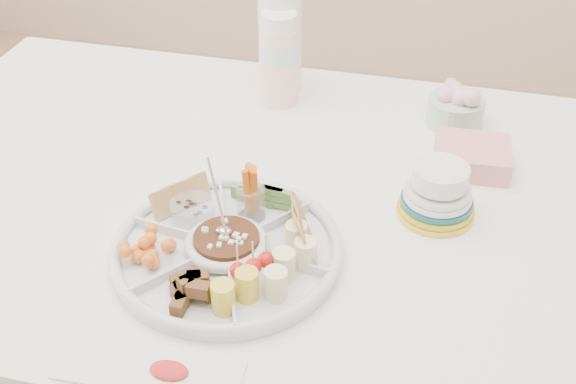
% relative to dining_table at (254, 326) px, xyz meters
% --- Properties ---
extents(dining_table, '(1.52, 1.02, 0.76)m').
position_rel_dining_table_xyz_m(dining_table, '(0.00, 0.00, 0.00)').
color(dining_table, white).
rests_on(dining_table, floor).
extents(party_tray, '(0.43, 0.43, 0.04)m').
position_rel_dining_table_xyz_m(party_tray, '(0.02, -0.20, 0.40)').
color(party_tray, silver).
rests_on(party_tray, dining_table).
extents(bean_dip, '(0.12, 0.12, 0.04)m').
position_rel_dining_table_xyz_m(bean_dip, '(0.02, -0.20, 0.41)').
color(bean_dip, '#38190F').
rests_on(bean_dip, party_tray).
extents(tortillas, '(0.12, 0.12, 0.06)m').
position_rel_dining_table_xyz_m(tortillas, '(0.14, -0.15, 0.42)').
color(tortillas, olive).
rests_on(tortillas, party_tray).
extents(carrot_cucumber, '(0.11, 0.11, 0.09)m').
position_rel_dining_table_xyz_m(carrot_cucumber, '(0.04, -0.07, 0.44)').
color(carrot_cucumber, '#CC6017').
rests_on(carrot_cucumber, party_tray).
extents(pita_raisins, '(0.12, 0.12, 0.06)m').
position_rel_dining_table_xyz_m(pita_raisins, '(-0.08, -0.11, 0.42)').
color(pita_raisins, '#EACC84').
rests_on(pita_raisins, party_tray).
extents(cherries, '(0.11, 0.11, 0.04)m').
position_rel_dining_table_xyz_m(cherries, '(-0.10, -0.24, 0.42)').
color(cherries, orange).
rests_on(cherries, party_tray).
extents(granola_chunks, '(0.10, 0.10, 0.04)m').
position_rel_dining_table_xyz_m(granola_chunks, '(0.00, -0.32, 0.42)').
color(granola_chunks, '#4A2A16').
rests_on(granola_chunks, party_tray).
extents(banana_tomato, '(0.13, 0.13, 0.10)m').
position_rel_dining_table_xyz_m(banana_tomato, '(0.12, -0.28, 0.44)').
color(banana_tomato, '#E9E779').
rests_on(banana_tomato, party_tray).
extents(cup_stack, '(0.09, 0.09, 0.24)m').
position_rel_dining_table_xyz_m(cup_stack, '(-0.03, 0.34, 0.50)').
color(cup_stack, white).
rests_on(cup_stack, dining_table).
extents(thermos, '(0.10, 0.10, 0.25)m').
position_rel_dining_table_xyz_m(thermos, '(-0.04, 0.40, 0.50)').
color(thermos, white).
rests_on(thermos, dining_table).
extents(flower_bowl, '(0.14, 0.14, 0.09)m').
position_rel_dining_table_xyz_m(flower_bowl, '(0.36, 0.33, 0.42)').
color(flower_bowl, '#97B7A6').
rests_on(flower_bowl, dining_table).
extents(napkin_stack, '(0.15, 0.13, 0.05)m').
position_rel_dining_table_xyz_m(napkin_stack, '(0.40, 0.17, 0.40)').
color(napkin_stack, pink).
rests_on(napkin_stack, dining_table).
extents(plate_stack, '(0.17, 0.17, 0.09)m').
position_rel_dining_table_xyz_m(plate_stack, '(0.35, 0.01, 0.42)').
color(plate_stack, '#F1DF5C').
rests_on(plate_stack, dining_table).
extents(placemat, '(0.27, 0.10, 0.01)m').
position_rel_dining_table_xyz_m(placemat, '(-0.01, -0.45, 0.38)').
color(placemat, white).
rests_on(placemat, dining_table).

